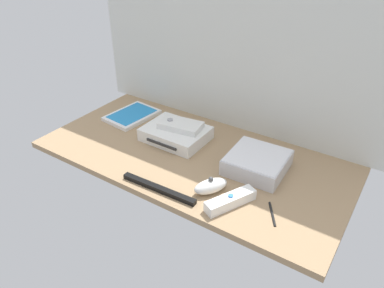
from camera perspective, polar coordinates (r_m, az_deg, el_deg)
The scene contains 10 objects.
ground_plane at distance 119.64cm, azimuth 0.00°, elevation -2.03°, with size 100.00×48.00×2.00cm, color #9E7F5B.
back_wall at distance 125.19cm, azimuth 6.47°, elevation 16.05°, with size 110.00×1.20×64.00cm, color silver.
game_console at distance 126.16cm, azimuth -2.53°, elevation 1.60°, with size 21.06×16.56×4.40cm.
mini_computer at distance 112.54cm, azimuth 10.06°, elevation -2.80°, with size 17.72×17.72×5.30cm.
game_case at distance 143.06cm, azimuth -9.28°, elevation 4.42°, with size 15.42×20.26×1.56cm.
remote_wand at distance 99.15cm, azimuth 5.98°, elevation -8.73°, with size 9.59×14.92×3.40cm.
remote_nunchuk at distance 102.68cm, azimuth 2.92°, elevation -6.53°, with size 8.95×10.83×5.10cm.
remote_classic_pad at distance 124.80cm, azimuth -1.80°, elevation 2.95°, with size 15.43×10.04×2.40cm.
sensor_bar at distance 104.24cm, azimuth -5.22°, elevation -6.90°, with size 24.00×1.80×1.40cm, color black.
stylus_pen at distance 98.90cm, azimuth 12.35°, elevation -10.45°, with size 0.70×0.70×9.00cm, color black.
Camera 1 is at (54.73, -82.81, 65.78)cm, focal length 34.40 mm.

